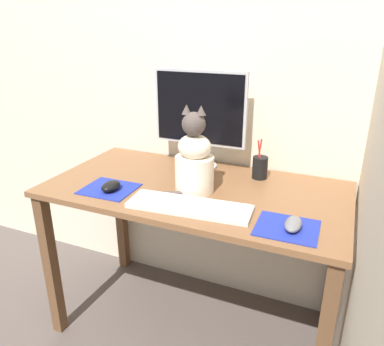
{
  "coord_description": "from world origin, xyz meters",
  "views": [
    {
      "loc": [
        0.57,
        -1.35,
        1.4
      ],
      "look_at": [
        0.04,
        -0.12,
        0.86
      ],
      "focal_mm": 35.0,
      "sensor_mm": 36.0,
      "label": 1
    }
  ],
  "objects_px": {
    "monitor": "(200,115)",
    "computer_mouse_right": "(293,224)",
    "pen_cup": "(260,167)",
    "computer_mouse_left": "(111,186)",
    "keyboard": "(189,206)",
    "cat": "(194,161)"
  },
  "relations": [
    {
      "from": "cat",
      "to": "monitor",
      "type": "bearing_deg",
      "value": 100.98
    },
    {
      "from": "computer_mouse_left",
      "to": "computer_mouse_right",
      "type": "bearing_deg",
      "value": -1.62
    },
    {
      "from": "computer_mouse_left",
      "to": "pen_cup",
      "type": "height_order",
      "value": "pen_cup"
    },
    {
      "from": "keyboard",
      "to": "cat",
      "type": "relative_size",
      "value": 1.32
    },
    {
      "from": "keyboard",
      "to": "pen_cup",
      "type": "distance_m",
      "value": 0.44
    },
    {
      "from": "keyboard",
      "to": "computer_mouse_right",
      "type": "relative_size",
      "value": 4.42
    },
    {
      "from": "keyboard",
      "to": "computer_mouse_left",
      "type": "height_order",
      "value": "computer_mouse_left"
    },
    {
      "from": "computer_mouse_left",
      "to": "cat",
      "type": "bearing_deg",
      "value": 23.6
    },
    {
      "from": "keyboard",
      "to": "pen_cup",
      "type": "height_order",
      "value": "pen_cup"
    },
    {
      "from": "keyboard",
      "to": "cat",
      "type": "bearing_deg",
      "value": 101.7
    },
    {
      "from": "computer_mouse_right",
      "to": "pen_cup",
      "type": "xyz_separation_m",
      "value": [
        -0.22,
        0.41,
        0.03
      ]
    },
    {
      "from": "computer_mouse_right",
      "to": "cat",
      "type": "xyz_separation_m",
      "value": [
        -0.43,
        0.16,
        0.11
      ]
    },
    {
      "from": "computer_mouse_left",
      "to": "computer_mouse_right",
      "type": "xyz_separation_m",
      "value": [
        0.75,
        -0.02,
        -0.0
      ]
    },
    {
      "from": "cat",
      "to": "pen_cup",
      "type": "xyz_separation_m",
      "value": [
        0.22,
        0.25,
        -0.08
      ]
    },
    {
      "from": "monitor",
      "to": "pen_cup",
      "type": "bearing_deg",
      "value": -4.63
    },
    {
      "from": "monitor",
      "to": "computer_mouse_left",
      "type": "bearing_deg",
      "value": -118.92
    },
    {
      "from": "pen_cup",
      "to": "computer_mouse_right",
      "type": "bearing_deg",
      "value": -62.21
    },
    {
      "from": "keyboard",
      "to": "computer_mouse_right",
      "type": "height_order",
      "value": "computer_mouse_right"
    },
    {
      "from": "pen_cup",
      "to": "monitor",
      "type": "bearing_deg",
      "value": 175.37
    },
    {
      "from": "monitor",
      "to": "computer_mouse_right",
      "type": "bearing_deg",
      "value": -39.86
    },
    {
      "from": "monitor",
      "to": "computer_mouse_right",
      "type": "distance_m",
      "value": 0.72
    },
    {
      "from": "computer_mouse_right",
      "to": "pen_cup",
      "type": "distance_m",
      "value": 0.46
    }
  ]
}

